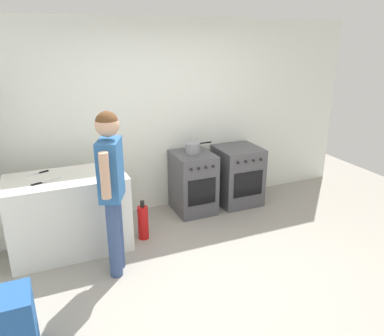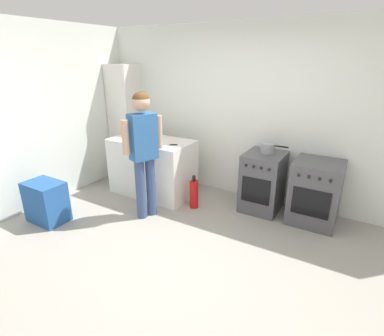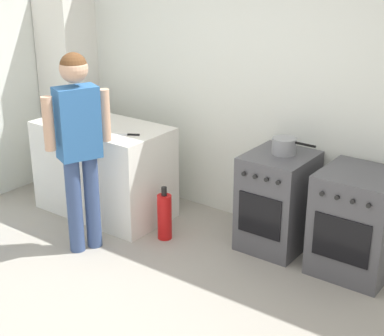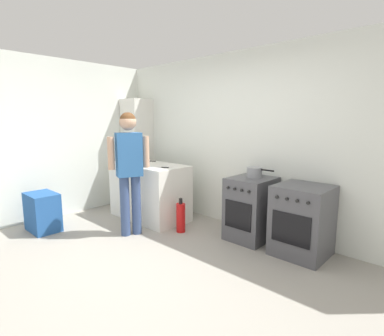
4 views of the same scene
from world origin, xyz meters
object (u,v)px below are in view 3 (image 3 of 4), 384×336
person (78,135)px  larder_cabinet (70,91)px  pot (284,146)px  fire_extinguisher (165,216)px  knife_utility (98,115)px  oven_left (277,201)px  knife_carving (80,123)px  oven_right (357,223)px  knife_chef (124,135)px

person → larder_cabinet: (-1.34, 1.13, -0.04)m
pot → larder_cabinet: (-2.66, 0.06, 0.08)m
pot → fire_extinguisher: (-0.88, -0.52, -0.70)m
knife_utility → fire_extinguisher: (1.09, -0.32, -0.69)m
oven_left → knife_carving: 2.02m
pot → fire_extinguisher: pot is taller
fire_extinguisher → person: bearing=-128.8°
oven_right → knife_carving: bearing=-169.9°
larder_cabinet → oven_left: bearing=-2.2°
larder_cabinet → knife_carving: bearing=-37.2°
fire_extinguisher → knife_utility: bearing=163.6°
pot → oven_right: bearing=-3.5°
pot → knife_chef: (-1.33, -0.53, -0.02)m
oven_left → person: (-1.31, -1.03, 0.61)m
oven_right → person: size_ratio=0.50×
pot → knife_utility: 1.98m
person → larder_cabinet: larder_cabinet is taller
knife_carving → larder_cabinet: larder_cabinet is taller
knife_chef → knife_carving: 0.59m
knife_utility → person: (0.65, -0.87, 0.13)m
knife_carving → oven_right: bearing=10.1°
oven_left → fire_extinguisher: oven_left is taller
oven_left → larder_cabinet: bearing=177.8°
oven_right → pot: (-0.70, 0.04, 0.49)m
knife_chef → larder_cabinet: (-1.34, 0.59, 0.10)m
oven_left → larder_cabinet: 2.71m
fire_extinguisher → pot: bearing=30.5°
oven_left → knife_carving: (-1.90, -0.46, 0.48)m
pot → larder_cabinet: size_ratio=0.19×
oven_right → larder_cabinet: (-3.36, 0.10, 0.57)m
pot → knife_utility: pot is taller
oven_left → knife_utility: (-1.96, -0.16, 0.48)m
knife_utility → larder_cabinet: larder_cabinet is taller
knife_chef → knife_utility: size_ratio=1.17×
fire_extinguisher → knife_carving: bearing=179.2°
oven_right → person: person is taller
oven_right → knife_carving: knife_carving is taller
oven_left → knife_carving: knife_carving is taller
oven_right → pot: 0.86m
person → fire_extinguisher: bearing=51.2°
oven_right → pot: bearing=176.5°
knife_utility → person: 1.09m
pot → knife_carving: bearing=-165.2°
knife_carving → fire_extinguisher: (1.03, -0.01, -0.69)m
oven_left → fire_extinguisher: (-0.87, -0.48, -0.21)m
pot → knife_chef: bearing=-158.2°
fire_extinguisher → larder_cabinet: (-1.78, 0.58, 0.78)m
knife_carving → fire_extinguisher: 1.24m
oven_right → larder_cabinet: size_ratio=0.42×
knife_carving → larder_cabinet: bearing=142.8°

